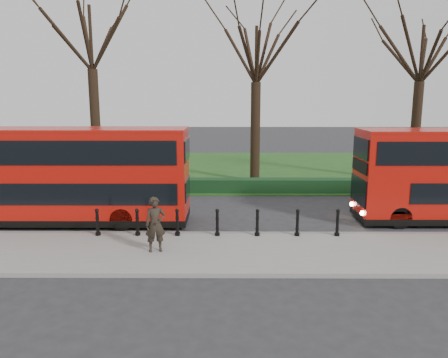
{
  "coord_description": "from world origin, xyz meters",
  "views": [
    {
      "loc": [
        0.18,
        -17.37,
        5.42
      ],
      "look_at": [
        0.09,
        0.5,
        2.0
      ],
      "focal_mm": 35.0,
      "sensor_mm": 36.0,
      "label": 1
    }
  ],
  "objects": [
    {
      "name": "yellow_line_outer",
      "position": [
        0.0,
        -0.7,
        0.01
      ],
      "size": [
        60.0,
        0.1,
        0.01
      ],
      "primitive_type": "cube",
      "color": "yellow",
      "rests_on": "ground"
    },
    {
      "name": "tree_mid",
      "position": [
        2.0,
        10.0,
        8.24
      ],
      "size": [
        7.25,
        7.25,
        11.34
      ],
      "color": "black",
      "rests_on": "ground"
    },
    {
      "name": "pavement",
      "position": [
        0.0,
        -3.0,
        0.07
      ],
      "size": [
        60.0,
        4.0,
        0.15
      ],
      "primitive_type": "cube",
      "color": "gray",
      "rests_on": "ground"
    },
    {
      "name": "ground",
      "position": [
        0.0,
        0.0,
        0.0
      ],
      "size": [
        120.0,
        120.0,
        0.0
      ],
      "primitive_type": "plane",
      "color": "#28282B",
      "rests_on": "ground"
    },
    {
      "name": "tree_right",
      "position": [
        12.0,
        10.0,
        8.28
      ],
      "size": [
        7.29,
        7.29,
        11.39
      ],
      "color": "black",
      "rests_on": "ground"
    },
    {
      "name": "kerb",
      "position": [
        0.0,
        -1.0,
        0.07
      ],
      "size": [
        60.0,
        0.25,
        0.16
      ],
      "primitive_type": "cube",
      "color": "slate",
      "rests_on": "ground"
    },
    {
      "name": "grass_verge",
      "position": [
        0.0,
        15.0,
        0.03
      ],
      "size": [
        60.0,
        18.0,
        0.06
      ],
      "primitive_type": "cube",
      "color": "#194617",
      "rests_on": "ground"
    },
    {
      "name": "bus_lead",
      "position": [
        -6.6,
        0.79,
        2.06
      ],
      "size": [
        10.27,
        2.36,
        4.08
      ],
      "color": "#AD1109",
      "rests_on": "ground"
    },
    {
      "name": "pedestrian",
      "position": [
        -2.24,
        -3.07,
        1.1
      ],
      "size": [
        0.79,
        0.62,
        1.9
      ],
      "primitive_type": "imported",
      "rotation": [
        0.0,
        0.0,
        0.27
      ],
      "color": "black",
      "rests_on": "pavement"
    },
    {
      "name": "bollard_row",
      "position": [
        -0.16,
        -1.35,
        0.65
      ],
      "size": [
        9.31,
        0.15,
        1.0
      ],
      "color": "black",
      "rests_on": "pavement"
    },
    {
      "name": "hedge",
      "position": [
        0.0,
        6.8,
        0.4
      ],
      "size": [
        60.0,
        0.9,
        0.8
      ],
      "primitive_type": "cube",
      "color": "black",
      "rests_on": "ground"
    },
    {
      "name": "yellow_line_inner",
      "position": [
        0.0,
        -0.5,
        0.01
      ],
      "size": [
        60.0,
        0.1,
        0.01
      ],
      "primitive_type": "cube",
      "color": "yellow",
      "rests_on": "ground"
    },
    {
      "name": "tree_left",
      "position": [
        -8.0,
        10.0,
        9.28
      ],
      "size": [
        8.16,
        8.16,
        12.75
      ],
      "color": "black",
      "rests_on": "ground"
    }
  ]
}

